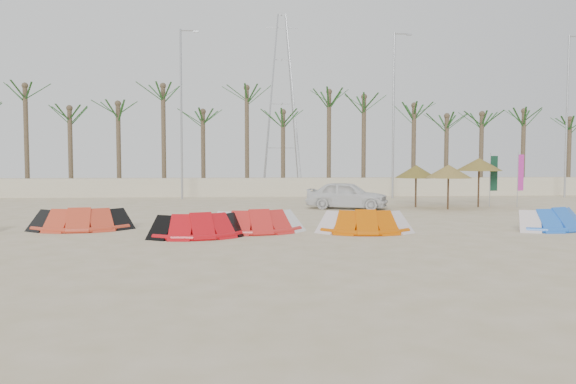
{
  "coord_description": "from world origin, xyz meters",
  "views": [
    {
      "loc": [
        -1.57,
        -17.03,
        2.71
      ],
      "look_at": [
        0.0,
        6.0,
        1.3
      ],
      "focal_mm": 35.0,
      "sensor_mm": 36.0,
      "label": 1
    }
  ],
  "objects": [
    {
      "name": "lamp_d",
      "position": [
        20.04,
        20.0,
        5.77
      ],
      "size": [
        1.25,
        0.14,
        11.0
      ],
      "color": "#A5A8AD",
      "rests_on": "ground"
    },
    {
      "name": "flag_pink",
      "position": [
        13.29,
        12.82,
        1.81
      ],
      "size": [
        0.44,
        0.17,
        3.06
      ],
      "color": "#A5A8AD",
      "rests_on": "ground"
    },
    {
      "name": "pylon",
      "position": [
        1.0,
        28.0,
        0.0
      ],
      "size": [
        3.0,
        3.0,
        14.0
      ],
      "primitive_type": null,
      "color": "#A5A8AD",
      "rests_on": "ground"
    },
    {
      "name": "flag_green",
      "position": [
        11.89,
        13.18,
        1.77
      ],
      "size": [
        0.45,
        0.04,
        2.98
      ],
      "color": "#A5A8AD",
      "rests_on": "ground"
    },
    {
      "name": "lamp_b",
      "position": [
        -5.96,
        20.0,
        5.77
      ],
      "size": [
        1.25,
        0.14,
        11.0
      ],
      "color": "#A5A8AD",
      "rests_on": "ground"
    },
    {
      "name": "boundary_wall",
      "position": [
        0.0,
        22.0,
        0.65
      ],
      "size": [
        60.0,
        0.3,
        1.3
      ],
      "primitive_type": "cube",
      "color": "beige",
      "rests_on": "ground"
    },
    {
      "name": "kite_red_left",
      "position": [
        -7.9,
        4.65,
        0.42
      ],
      "size": [
        3.76,
        1.95,
        0.9
      ],
      "color": "red",
      "rests_on": "ground"
    },
    {
      "name": "lamp_c",
      "position": [
        8.04,
        20.0,
        5.77
      ],
      "size": [
        1.25,
        0.14,
        11.0
      ],
      "color": "#A5A8AD",
      "rests_on": "ground"
    },
    {
      "name": "kite_red_right",
      "position": [
        -1.29,
        3.52,
        0.42
      ],
      "size": [
        3.6,
        2.11,
        0.9
      ],
      "color": "red",
      "rests_on": "ground"
    },
    {
      "name": "kite_red_mid",
      "position": [
        -3.29,
        2.42,
        0.42
      ],
      "size": [
        3.6,
        2.29,
        0.9
      ],
      "color": "red",
      "rests_on": "ground"
    },
    {
      "name": "kite_orange",
      "position": [
        2.56,
        3.12,
        0.42
      ],
      "size": [
        3.41,
        1.73,
        0.9
      ],
      "color": "#D95901",
      "rests_on": "ground"
    },
    {
      "name": "car",
      "position": [
        3.58,
        12.37,
        0.73
      ],
      "size": [
        4.62,
        3.1,
        1.46
      ],
      "primitive_type": "imported",
      "rotation": [
        0.0,
        0.0,
        1.22
      ],
      "color": "white",
      "rests_on": "ground"
    },
    {
      "name": "parasol_mid",
      "position": [
        8.83,
        11.73,
        2.0
      ],
      "size": [
        2.4,
        2.4,
        2.35
      ],
      "color": "#4C331E",
      "rests_on": "ground"
    },
    {
      "name": "palm_line",
      "position": [
        0.67,
        23.5,
        6.44
      ],
      "size": [
        52.0,
        4.0,
        7.7
      ],
      "color": "brown",
      "rests_on": "ground"
    },
    {
      "name": "kite_blue",
      "position": [
        9.83,
        3.47,
        0.42
      ],
      "size": [
        3.64,
        2.52,
        0.9
      ],
      "color": "blue",
      "rests_on": "ground"
    },
    {
      "name": "parasol_left",
      "position": [
        7.52,
        13.12,
        1.96
      ],
      "size": [
        2.29,
        2.29,
        2.31
      ],
      "color": "#4C331E",
      "rests_on": "ground"
    },
    {
      "name": "ground",
      "position": [
        0.0,
        0.0,
        0.0
      ],
      "size": [
        120.0,
        120.0,
        0.0
      ],
      "primitive_type": "plane",
      "color": "beige",
      "rests_on": "ground"
    },
    {
      "name": "parasol_right",
      "position": [
        10.98,
        12.95,
        2.34
      ],
      "size": [
        2.48,
        2.48,
        2.7
      ],
      "color": "#4C331E",
      "rests_on": "ground"
    }
  ]
}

